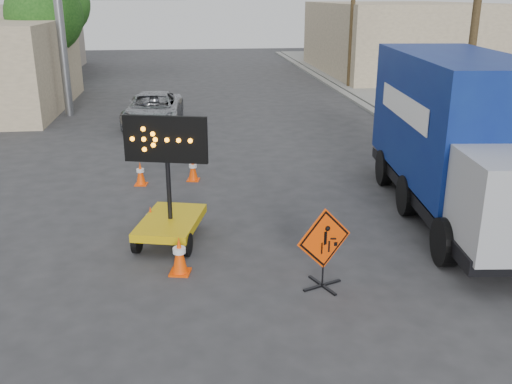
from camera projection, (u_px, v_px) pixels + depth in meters
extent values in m
plane|color=#2D2D30|center=(274.00, 325.00, 9.37)|extent=(100.00, 100.00, 0.00)
cube|color=gray|center=(388.00, 120.00, 24.23)|extent=(0.40, 60.00, 0.12)
cube|color=gray|center=(440.00, 119.00, 24.49)|extent=(4.00, 60.00, 0.15)
cube|color=#C9B391|center=(398.00, 39.00, 38.22)|extent=(10.00, 14.00, 4.60)
cylinder|color=slate|center=(62.00, 37.00, 24.38)|extent=(0.36, 0.36, 6.80)
cylinder|color=slate|center=(51.00, 6.00, 31.29)|extent=(0.44, 0.44, 9.00)
cylinder|color=#49381F|center=(476.00, 15.00, 18.18)|extent=(0.26, 0.26, 9.00)
cylinder|color=#49381F|center=(353.00, 6.00, 31.30)|extent=(0.26, 0.26, 9.00)
cylinder|color=#49381F|center=(51.00, 68.00, 28.54)|extent=(0.28, 0.28, 3.25)
sphere|color=#164112|center=(44.00, 15.00, 27.70)|extent=(3.71, 3.71, 3.71)
cylinder|color=#49381F|center=(61.00, 50.00, 35.87)|extent=(0.28, 0.28, 3.58)
sphere|color=#164112|center=(56.00, 3.00, 34.95)|extent=(4.10, 4.10, 4.10)
cube|color=black|center=(322.00, 285.00, 10.60)|extent=(0.78, 0.37, 0.04)
cube|color=black|center=(322.00, 285.00, 10.60)|extent=(0.37, 0.78, 0.04)
cylinder|color=black|center=(323.00, 271.00, 10.50)|extent=(0.03, 0.03, 0.64)
cube|color=#FE4605|center=(324.00, 239.00, 10.29)|extent=(1.09, 0.47, 1.17)
cube|color=black|center=(324.00, 239.00, 10.29)|extent=(1.01, 0.42, 1.09)
cube|color=gold|center=(171.00, 222.00, 12.42)|extent=(1.64, 2.20, 0.18)
cylinder|color=black|center=(168.00, 173.00, 12.05)|extent=(0.10, 0.10, 2.16)
cube|color=black|center=(166.00, 139.00, 11.80)|extent=(1.74, 0.54, 0.98)
imported|color=#A0A2A7|center=(153.00, 109.00, 23.40)|extent=(2.50, 4.88, 1.32)
cube|color=black|center=(457.00, 194.00, 13.71)|extent=(3.16, 8.11, 0.30)
cube|color=navy|center=(450.00, 116.00, 13.88)|extent=(3.08, 6.35, 2.97)
cube|color=#FE4605|center=(180.00, 272.00, 11.10)|extent=(0.46, 0.46, 0.03)
cone|color=#FE4605|center=(179.00, 254.00, 10.98)|extent=(0.30, 0.30, 0.73)
cylinder|color=silver|center=(179.00, 250.00, 10.95)|extent=(0.25, 0.25, 0.11)
cube|color=#FE4605|center=(152.00, 233.00, 12.92)|extent=(0.43, 0.43, 0.03)
cone|color=#FE4605|center=(151.00, 220.00, 12.81)|extent=(0.26, 0.26, 0.63)
cylinder|color=silver|center=(151.00, 217.00, 12.79)|extent=(0.21, 0.21, 0.09)
cube|color=#FE4605|center=(193.00, 180.00, 16.63)|extent=(0.41, 0.41, 0.03)
cone|color=#FE4605|center=(193.00, 168.00, 16.52)|extent=(0.27, 0.27, 0.66)
cylinder|color=silver|center=(193.00, 166.00, 16.50)|extent=(0.22, 0.22, 0.10)
cube|color=#FE4605|center=(141.00, 184.00, 16.25)|extent=(0.38, 0.38, 0.03)
cone|color=#FE4605|center=(140.00, 173.00, 16.14)|extent=(0.26, 0.26, 0.64)
cylinder|color=silver|center=(140.00, 170.00, 16.11)|extent=(0.22, 0.22, 0.09)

